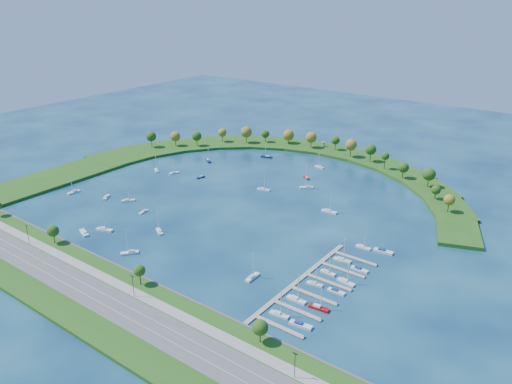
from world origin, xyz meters
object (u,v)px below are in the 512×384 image
Objects in this scene: moored_boat_10 at (84,232)px; moored_boat_13 at (319,167)px; moored_boat_4 at (267,156)px; moored_boat_11 at (263,189)px; dock_system at (313,285)px; moored_boat_6 at (174,172)px; docked_boat_7 at (346,281)px; moored_boat_5 at (106,197)px; docked_boat_5 at (336,291)px; moored_boat_1 at (104,229)px; moored_boat_16 at (307,187)px; moored_boat_7 at (159,231)px; moored_boat_15 at (201,177)px; moored_boat_3 at (128,200)px; moored_boat_18 at (157,170)px; moored_boat_9 at (74,192)px; docked_boat_2 at (296,299)px; docked_boat_3 at (319,307)px; docked_boat_4 at (315,283)px; docked_boat_11 at (383,251)px; harbor_tower at (323,144)px; docked_boat_6 at (328,272)px; docked_boat_10 at (363,247)px; moored_boat_17 at (252,277)px; moored_boat_12 at (208,160)px; moored_boat_14 at (130,252)px; docked_boat_8 at (342,260)px; docked_boat_0 at (279,314)px; moored_boat_0 at (329,211)px.

moored_boat_13 is (47.70, 168.89, -0.08)m from moored_boat_10.
moored_boat_10 reaches higher than moored_boat_4.
dock_system is at bearing -58.89° from moored_boat_11.
moored_boat_6 is 0.86× the size of docked_boat_7.
docked_boat_5 is (166.51, -8.11, -0.30)m from moored_boat_5.
dock_system is at bearing -10.38° from moored_boat_1.
moored_boat_16 is (-63.22, 99.03, 0.59)m from dock_system.
moored_boat_7 is 0.90× the size of moored_boat_16.
moored_boat_15 is (-48.70, -6.95, -0.08)m from moored_boat_11.
moored_boat_18 is at bearing 70.82° from moored_boat_3.
docked_boat_2 reaches higher than moored_boat_9.
moored_boat_16 reaches higher than moored_boat_5.
docked_boat_3 is at bearing 3.01° from docked_boat_2.
moored_boat_10 is 1.07× the size of moored_boat_11.
docked_boat_4 is (77.26, -138.66, -0.00)m from moored_boat_13.
moored_boat_4 is 85.92m from moored_boat_18.
moored_boat_15 is at bearing 146.50° from docked_boat_2.
docked_boat_4 reaches higher than docked_boat_11.
docked_boat_3 reaches higher than harbor_tower.
moored_boat_5 is 1.22× the size of moored_boat_15.
docked_boat_6 is at bearing -141.49° from moored_boat_10.
moored_boat_9 is 0.94× the size of docked_boat_2.
moored_boat_9 is at bearing -10.16° from moored_boat_10.
moored_boat_6 is 0.97× the size of docked_boat_10.
moored_boat_9 is at bearing 148.61° from moored_boat_3.
moored_boat_17 is at bearing -163.21° from docked_boat_4.
moored_boat_15 is at bearing -25.23° from moored_boat_12.
moored_boat_16 is at bearing 128.69° from docked_boat_6.
docked_boat_6 is at bearing -59.91° from harbor_tower.
docked_boat_5 is at bearing -10.46° from moored_boat_1.
moored_boat_12 is 191.30m from docked_boat_2.
moored_boat_13 is 1.39× the size of docked_boat_5.
moored_boat_17 is at bearing -14.32° from moored_boat_1.
moored_boat_14 is (31.11, -8.65, -0.04)m from moored_boat_1.
docked_boat_4 is (179.80, -1.42, -0.04)m from moored_boat_9.
docked_boat_11 is (164.61, -54.38, -0.18)m from moored_boat_12.
docked_boat_8 is at bearing -85.04° from moored_boat_6.
moored_boat_1 is at bearing -68.06° from moored_boat_14.
docked_boat_3 is at bearing 82.82° from moored_boat_16.
moored_boat_5 is 0.90× the size of docked_boat_2.
docked_boat_0 is at bearing -164.85° from moored_boat_7.
moored_boat_1 reaches higher than moored_boat_7.
moored_boat_1 is 10.48m from moored_boat_10.
moored_boat_3 is at bearing -174.06° from docked_boat_7.
moored_boat_14 is (64.21, -130.69, 0.02)m from moored_boat_12.
moored_boat_18 is at bearing 165.55° from docked_boat_6.
moored_boat_3 is 0.93× the size of moored_boat_14.
harbor_tower is at bearing 113.56° from docked_boat_8.
docked_boat_7 is (0.00, 24.18, -0.01)m from docked_boat_3.
moored_boat_0 is 68.75m from docked_boat_6.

